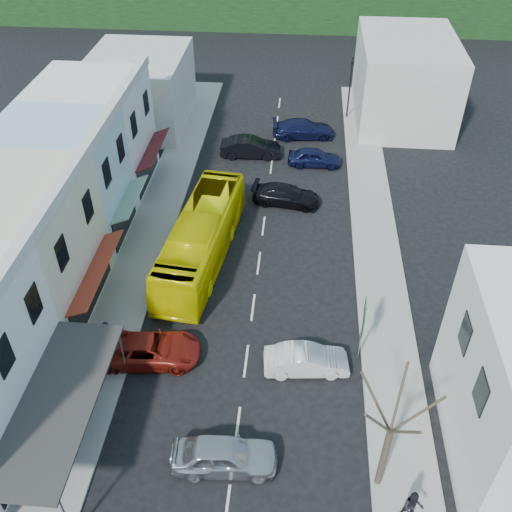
{
  "coord_description": "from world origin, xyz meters",
  "views": [
    {
      "loc": [
        2.22,
        -19.49,
        23.06
      ],
      "look_at": [
        0.0,
        6.0,
        2.2
      ],
      "focal_mm": 40.0,
      "sensor_mm": 36.0,
      "label": 1
    }
  ],
  "objects_px": {
    "direction_sign": "(361,333)",
    "traffic_signal": "(350,88)",
    "car_red": "(150,350)",
    "pedestrian_right": "(412,507)",
    "bus": "(202,239)",
    "street_tree": "(390,432)",
    "pedestrian_left": "(108,333)",
    "car_white": "(306,360)",
    "car_silver": "(224,456)"
  },
  "relations": [
    {
      "from": "bus",
      "to": "street_tree",
      "type": "distance_m",
      "value": 17.61
    },
    {
      "from": "pedestrian_right",
      "to": "traffic_signal",
      "type": "distance_m",
      "value": 37.12
    },
    {
      "from": "car_red",
      "to": "street_tree",
      "type": "bearing_deg",
      "value": -122.86
    },
    {
      "from": "car_silver",
      "to": "car_white",
      "type": "bearing_deg",
      "value": -35.01
    },
    {
      "from": "car_red",
      "to": "pedestrian_left",
      "type": "distance_m",
      "value": 2.48
    },
    {
      "from": "street_tree",
      "to": "traffic_signal",
      "type": "height_order",
      "value": "street_tree"
    },
    {
      "from": "pedestrian_left",
      "to": "traffic_signal",
      "type": "relative_size",
      "value": 0.3
    },
    {
      "from": "pedestrian_left",
      "to": "car_red",
      "type": "bearing_deg",
      "value": -124.61
    },
    {
      "from": "bus",
      "to": "pedestrian_right",
      "type": "relative_size",
      "value": 6.82
    },
    {
      "from": "pedestrian_left",
      "to": "street_tree",
      "type": "xyz_separation_m",
      "value": [
        13.62,
        -6.67,
        2.84
      ]
    },
    {
      "from": "direction_sign",
      "to": "traffic_signal",
      "type": "height_order",
      "value": "traffic_signal"
    },
    {
      "from": "car_silver",
      "to": "pedestrian_right",
      "type": "xyz_separation_m",
      "value": [
        7.78,
        -1.77,
        0.3
      ]
    },
    {
      "from": "car_white",
      "to": "traffic_signal",
      "type": "relative_size",
      "value": 0.79
    },
    {
      "from": "direction_sign",
      "to": "traffic_signal",
      "type": "bearing_deg",
      "value": 95.39
    },
    {
      "from": "direction_sign",
      "to": "car_red",
      "type": "bearing_deg",
      "value": -168.26
    },
    {
      "from": "pedestrian_right",
      "to": "pedestrian_left",
      "type": "bearing_deg",
      "value": 154.58
    },
    {
      "from": "car_white",
      "to": "car_red",
      "type": "xyz_separation_m",
      "value": [
        -8.06,
        0.02,
        0.0
      ]
    },
    {
      "from": "bus",
      "to": "pedestrian_left",
      "type": "height_order",
      "value": "bus"
    },
    {
      "from": "bus",
      "to": "direction_sign",
      "type": "distance_m",
      "value": 11.93
    },
    {
      "from": "pedestrian_right",
      "to": "traffic_signal",
      "type": "relative_size",
      "value": 0.3
    },
    {
      "from": "car_red",
      "to": "street_tree",
      "type": "xyz_separation_m",
      "value": [
        11.25,
        -6.01,
        3.14
      ]
    },
    {
      "from": "bus",
      "to": "direction_sign",
      "type": "height_order",
      "value": "direction_sign"
    },
    {
      "from": "car_silver",
      "to": "pedestrian_left",
      "type": "relative_size",
      "value": 2.59
    },
    {
      "from": "bus",
      "to": "car_white",
      "type": "bearing_deg",
      "value": -44.91
    },
    {
      "from": "car_red",
      "to": "pedestrian_right",
      "type": "bearing_deg",
      "value": -125.87
    },
    {
      "from": "car_white",
      "to": "traffic_signal",
      "type": "distance_m",
      "value": 29.84
    },
    {
      "from": "pedestrian_left",
      "to": "pedestrian_right",
      "type": "xyz_separation_m",
      "value": [
        14.76,
        -8.14,
        0.0
      ]
    },
    {
      "from": "car_white",
      "to": "bus",
      "type": "bearing_deg",
      "value": 32.49
    },
    {
      "from": "bus",
      "to": "car_silver",
      "type": "height_order",
      "value": "bus"
    },
    {
      "from": "bus",
      "to": "car_silver",
      "type": "relative_size",
      "value": 2.64
    },
    {
      "from": "car_silver",
      "to": "car_white",
      "type": "distance_m",
      "value": 6.65
    },
    {
      "from": "car_red",
      "to": "pedestrian_left",
      "type": "bearing_deg",
      "value": 69.67
    },
    {
      "from": "car_red",
      "to": "car_white",
      "type": "bearing_deg",
      "value": -94.91
    },
    {
      "from": "traffic_signal",
      "to": "direction_sign",
      "type": "bearing_deg",
      "value": 98.07
    },
    {
      "from": "bus",
      "to": "pedestrian_right",
      "type": "bearing_deg",
      "value": -48.59
    },
    {
      "from": "direction_sign",
      "to": "street_tree",
      "type": "bearing_deg",
      "value": -79.6
    },
    {
      "from": "car_white",
      "to": "direction_sign",
      "type": "relative_size",
      "value": 1.18
    },
    {
      "from": "bus",
      "to": "direction_sign",
      "type": "relative_size",
      "value": 3.11
    },
    {
      "from": "car_red",
      "to": "street_tree",
      "type": "relative_size",
      "value": 0.6
    },
    {
      "from": "car_red",
      "to": "direction_sign",
      "type": "distance_m",
      "value": 10.86
    },
    {
      "from": "bus",
      "to": "car_white",
      "type": "height_order",
      "value": "bus"
    },
    {
      "from": "bus",
      "to": "direction_sign",
      "type": "bearing_deg",
      "value": -31.56
    },
    {
      "from": "car_silver",
      "to": "traffic_signal",
      "type": "distance_m",
      "value": 35.97
    },
    {
      "from": "bus",
      "to": "car_white",
      "type": "distance_m",
      "value": 10.78
    },
    {
      "from": "pedestrian_left",
      "to": "street_tree",
      "type": "relative_size",
      "value": 0.22
    },
    {
      "from": "bus",
      "to": "pedestrian_left",
      "type": "distance_m",
      "value": 8.62
    },
    {
      "from": "bus",
      "to": "direction_sign",
      "type": "xyz_separation_m",
      "value": [
        9.37,
        -7.38,
        0.32
      ]
    },
    {
      "from": "pedestrian_left",
      "to": "street_tree",
      "type": "distance_m",
      "value": 15.43
    },
    {
      "from": "pedestrian_right",
      "to": "street_tree",
      "type": "xyz_separation_m",
      "value": [
        -1.14,
        1.47,
        2.84
      ]
    },
    {
      "from": "pedestrian_right",
      "to": "bus",
      "type": "bearing_deg",
      "value": 128.2
    }
  ]
}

